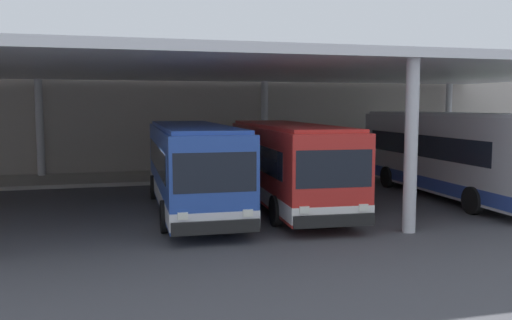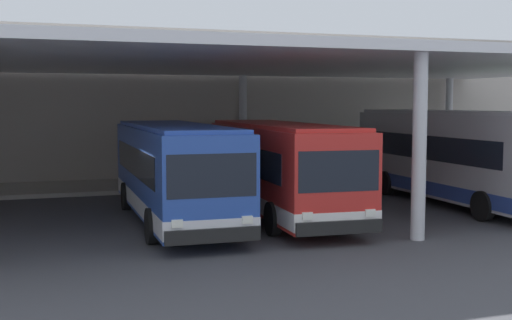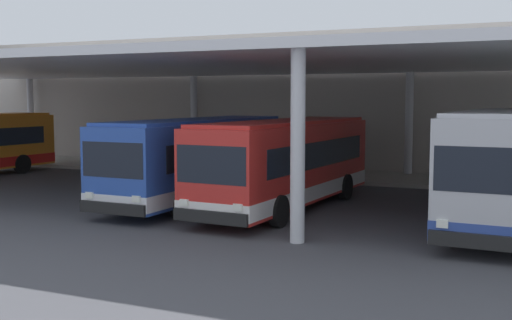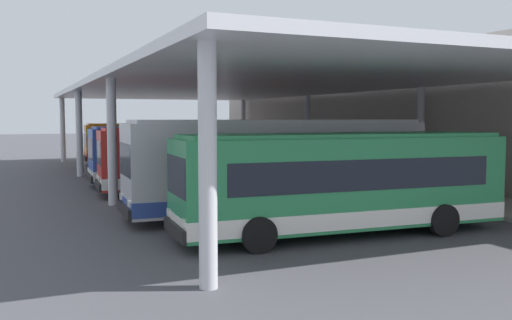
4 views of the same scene
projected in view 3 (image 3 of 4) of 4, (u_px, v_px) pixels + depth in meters
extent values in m
plane|color=#47474C|center=(157.00, 211.00, 22.12)|extent=(200.00, 200.00, 0.00)
cube|color=#A39E93|center=(281.00, 173.00, 32.79)|extent=(42.00, 4.50, 0.18)
cube|color=#ADA399|center=(303.00, 101.00, 35.39)|extent=(48.00, 1.60, 7.59)
cube|color=silver|center=(227.00, 64.00, 26.60)|extent=(40.00, 17.00, 0.30)
cylinder|color=silver|center=(31.00, 119.00, 41.65)|extent=(0.40, 0.40, 5.25)
cylinder|color=silver|center=(194.00, 122.00, 36.64)|extent=(0.40, 0.40, 5.25)
cylinder|color=silver|center=(298.00, 147.00, 17.09)|extent=(0.40, 0.40, 5.25)
cylinder|color=silver|center=(409.00, 125.00, 31.63)|extent=(0.40, 0.40, 5.25)
cylinder|color=black|center=(22.00, 164.00, 33.42)|extent=(0.32, 1.01, 1.00)
cube|color=#284CA8|center=(199.00, 157.00, 24.18)|extent=(2.76, 10.46, 2.70)
cube|color=silver|center=(199.00, 183.00, 24.27)|extent=(2.78, 10.48, 0.50)
cube|color=black|center=(201.00, 149.00, 24.28)|extent=(2.75, 8.59, 0.90)
cube|color=black|center=(113.00, 160.00, 19.52)|extent=(2.30, 0.18, 1.10)
cube|color=black|center=(112.00, 208.00, 19.58)|extent=(2.45, 0.22, 0.36)
cube|color=#2A50B0|center=(198.00, 120.00, 24.04)|extent=(2.55, 10.04, 0.12)
cube|color=yellow|center=(113.00, 133.00, 19.46)|extent=(1.75, 0.16, 0.28)
cube|color=white|center=(89.00, 195.00, 19.94)|extent=(0.28, 0.09, 0.20)
cube|color=white|center=(136.00, 199.00, 19.17)|extent=(0.28, 0.09, 0.20)
cylinder|color=black|center=(121.00, 198.00, 21.92)|extent=(0.30, 1.01, 1.00)
cylinder|color=black|center=(181.00, 203.00, 20.87)|extent=(0.30, 1.01, 1.00)
cylinder|color=black|center=(208.00, 178.00, 27.39)|extent=(0.30, 1.01, 1.00)
cylinder|color=black|center=(259.00, 181.00, 26.34)|extent=(0.30, 1.01, 1.00)
cube|color=red|center=(287.00, 161.00, 22.64)|extent=(3.10, 10.53, 2.70)
cube|color=white|center=(287.00, 189.00, 22.74)|extent=(3.12, 10.55, 0.50)
cube|color=black|center=(288.00, 153.00, 22.74)|extent=(3.03, 8.66, 0.90)
cube|color=black|center=(212.00, 165.00, 18.06)|extent=(2.30, 0.25, 1.10)
cube|color=black|center=(210.00, 217.00, 18.12)|extent=(2.46, 0.30, 0.36)
cube|color=red|center=(287.00, 122.00, 22.51)|extent=(2.88, 10.10, 0.12)
cube|color=yellow|center=(212.00, 136.00, 18.00)|extent=(1.75, 0.22, 0.28)
cube|color=white|center=(184.00, 203.00, 18.51)|extent=(0.28, 0.10, 0.20)
cube|color=white|center=(238.00, 207.00, 17.68)|extent=(0.28, 0.10, 0.20)
cylinder|color=black|center=(211.00, 205.00, 20.47)|extent=(0.34, 1.01, 1.00)
cylinder|color=black|center=(279.00, 211.00, 19.35)|extent=(0.34, 1.01, 1.00)
cylinder|color=black|center=(288.00, 183.00, 25.84)|extent=(0.34, 1.01, 1.00)
cylinder|color=black|center=(345.00, 187.00, 24.72)|extent=(0.34, 1.01, 1.00)
cube|color=#B7B7BC|center=(504.00, 163.00, 19.91)|extent=(2.89, 11.28, 3.10)
cube|color=#2D4799|center=(503.00, 201.00, 20.02)|extent=(2.91, 11.30, 0.50)
cube|color=black|center=(505.00, 154.00, 20.01)|extent=(2.86, 9.27, 0.90)
cube|color=black|center=(484.00, 170.00, 14.91)|extent=(2.30, 0.20, 1.10)
cube|color=black|center=(481.00, 242.00, 14.99)|extent=(2.45, 0.25, 0.36)
cube|color=silver|center=(506.00, 112.00, 19.75)|extent=(2.68, 10.83, 0.12)
cube|color=yellow|center=(485.00, 127.00, 14.84)|extent=(1.75, 0.18, 0.28)
cube|color=white|center=(442.00, 224.00, 15.36)|extent=(0.28, 0.09, 0.20)
cylinder|color=black|center=(444.00, 223.00, 17.47)|extent=(0.31, 1.01, 1.00)
cylinder|color=black|center=(475.00, 192.00, 23.33)|extent=(0.31, 1.01, 1.00)
cube|color=#2D2D33|center=(501.00, 178.00, 28.43)|extent=(0.10, 0.36, 0.45)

